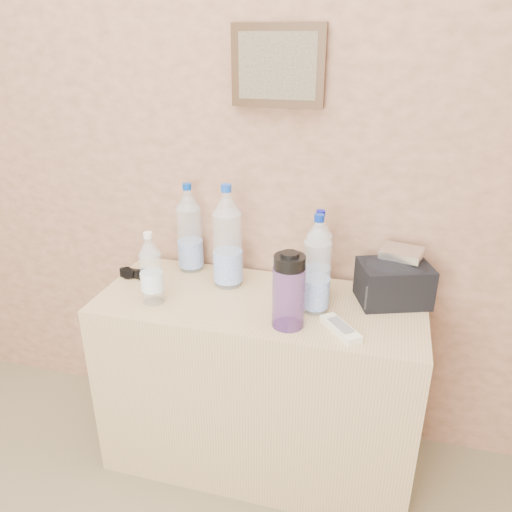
# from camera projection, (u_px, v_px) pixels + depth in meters

# --- Properties ---
(picture_frame) EXTENTS (0.30, 0.03, 0.25)m
(picture_frame) POSITION_uv_depth(u_px,v_px,m) (278.00, 66.00, 1.57)
(picture_frame) COLOR #382311
(picture_frame) RESTS_ON room_shell
(dresser) EXTENTS (1.08, 0.45, 0.68)m
(dresser) POSITION_uv_depth(u_px,v_px,m) (259.00, 382.00, 1.80)
(dresser) COLOR #AC854B
(dresser) RESTS_ON ground
(pet_large_a) EXTENTS (0.10, 0.10, 0.36)m
(pet_large_a) POSITION_uv_depth(u_px,v_px,m) (227.00, 242.00, 1.71)
(pet_large_a) COLOR silver
(pet_large_a) RESTS_ON dresser
(pet_large_b) EXTENTS (0.09, 0.09, 0.33)m
(pet_large_b) POSITION_uv_depth(u_px,v_px,m) (190.00, 232.00, 1.83)
(pet_large_b) COLOR silver
(pet_large_b) RESTS_ON dresser
(pet_large_c) EXTENTS (0.08, 0.08, 0.30)m
(pet_large_c) POSITION_uv_depth(u_px,v_px,m) (318.00, 259.00, 1.64)
(pet_large_c) COLOR white
(pet_large_c) RESTS_ON dresser
(pet_large_d) EXTENTS (0.09, 0.09, 0.32)m
(pet_large_d) POSITION_uv_depth(u_px,v_px,m) (317.00, 269.00, 1.55)
(pet_large_d) COLOR #BAE2EF
(pet_large_d) RESTS_ON dresser
(pet_small) EXTENTS (0.07, 0.07, 0.25)m
(pet_small) POSITION_uv_depth(u_px,v_px,m) (151.00, 272.00, 1.61)
(pet_small) COLOR #C7EEFE
(pet_small) RESTS_ON dresser
(nalgene_bottle) EXTENTS (0.10, 0.10, 0.24)m
(nalgene_bottle) POSITION_uv_depth(u_px,v_px,m) (289.00, 290.00, 1.48)
(nalgene_bottle) COLOR #583083
(nalgene_bottle) RESTS_ON dresser
(sunglasses) EXTENTS (0.13, 0.05, 0.03)m
(sunglasses) POSITION_uv_depth(u_px,v_px,m) (137.00, 274.00, 1.81)
(sunglasses) COLOR black
(sunglasses) RESTS_ON dresser
(ac_remote) EXTENTS (0.14, 0.15, 0.02)m
(ac_remote) POSITION_uv_depth(u_px,v_px,m) (341.00, 329.00, 1.48)
(ac_remote) COLOR beige
(ac_remote) RESTS_ON dresser
(toiletry_bag) EXTENTS (0.26, 0.23, 0.15)m
(toiletry_bag) POSITION_uv_depth(u_px,v_px,m) (394.00, 281.00, 1.63)
(toiletry_bag) COLOR black
(toiletry_bag) RESTS_ON dresser
(foil_packet) EXTENTS (0.15, 0.13, 0.03)m
(foil_packet) POSITION_uv_depth(u_px,v_px,m) (402.00, 253.00, 1.61)
(foil_packet) COLOR silver
(foil_packet) RESTS_ON toiletry_bag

